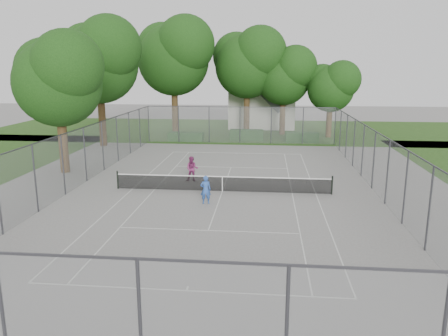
# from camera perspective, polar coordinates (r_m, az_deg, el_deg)

# --- Properties ---
(ground) EXTENTS (120.00, 120.00, 0.00)m
(ground) POSITION_cam_1_polar(r_m,az_deg,el_deg) (25.99, -0.21, -3.07)
(ground) COLOR slate
(ground) RESTS_ON ground
(grass_far) EXTENTS (60.00, 20.00, 0.00)m
(grass_far) POSITION_cam_1_polar(r_m,az_deg,el_deg) (51.41, 2.69, 4.98)
(grass_far) COLOR #224313
(grass_far) RESTS_ON ground
(court_markings) EXTENTS (11.03, 23.83, 0.01)m
(court_markings) POSITION_cam_1_polar(r_m,az_deg,el_deg) (25.99, -0.21, -3.06)
(court_markings) COLOR beige
(court_markings) RESTS_ON ground
(tennis_net) EXTENTS (12.87, 0.10, 1.10)m
(tennis_net) POSITION_cam_1_polar(r_m,az_deg,el_deg) (25.86, -0.21, -1.99)
(tennis_net) COLOR black
(tennis_net) RESTS_ON ground
(perimeter_fence) EXTENTS (18.08, 34.08, 3.52)m
(perimeter_fence) POSITION_cam_1_polar(r_m,az_deg,el_deg) (25.55, -0.22, 0.83)
(perimeter_fence) COLOR #38383D
(perimeter_fence) RESTS_ON ground
(tree_far_left) EXTENTS (8.69, 7.94, 12.49)m
(tree_far_left) POSITION_cam_1_polar(r_m,az_deg,el_deg) (47.84, -6.50, 14.62)
(tree_far_left) COLOR #3E2A16
(tree_far_left) RESTS_ON ground
(tree_far_midleft) EXTENTS (8.00, 7.30, 11.50)m
(tree_far_midleft) POSITION_cam_1_polar(r_m,az_deg,el_deg) (48.31, 3.17, 13.85)
(tree_far_midleft) COLOR #3E2A16
(tree_far_midleft) RESTS_ON ground
(tree_far_midright) EXTENTS (6.60, 6.02, 9.48)m
(tree_far_midright) POSITION_cam_1_polar(r_m,az_deg,el_deg) (47.97, 7.91, 12.10)
(tree_far_midright) COLOR #3E2A16
(tree_far_midright) RESTS_ON ground
(tree_far_right) EXTENTS (5.50, 5.02, 7.91)m
(tree_far_right) POSITION_cam_1_polar(r_m,az_deg,el_deg) (46.90, 13.89, 10.50)
(tree_far_right) COLOR #3E2A16
(tree_far_right) RESTS_ON ground
(tree_side_back) EXTENTS (8.15, 7.45, 11.72)m
(tree_side_back) POSITION_cam_1_polar(r_m,az_deg,el_deg) (42.01, -16.01, 13.71)
(tree_side_back) COLOR #3E2A16
(tree_side_back) RESTS_ON ground
(tree_side_front) EXTENTS (6.71, 6.13, 9.65)m
(tree_side_front) POSITION_cam_1_polar(r_m,az_deg,el_deg) (31.83, -20.84, 11.16)
(tree_side_front) COLOR #3E2A16
(tree_side_front) RESTS_ON ground
(hedge_left) EXTENTS (3.49, 1.05, 0.87)m
(hedge_left) POSITION_cam_1_polar(r_m,az_deg,el_deg) (43.87, -5.03, 4.11)
(hedge_left) COLOR #183F14
(hedge_left) RESTS_ON ground
(hedge_mid) EXTENTS (3.37, 0.96, 1.06)m
(hedge_mid) POSITION_cam_1_polar(r_m,az_deg,el_deg) (44.22, 2.96, 4.34)
(hedge_mid) COLOR #183F14
(hedge_mid) RESTS_ON ground
(hedge_right) EXTENTS (3.21, 1.18, 0.96)m
(hedge_right) POSITION_cam_1_polar(r_m,az_deg,el_deg) (43.81, 10.15, 4.01)
(hedge_right) COLOR #183F14
(hedge_right) RESTS_ON ground
(house) EXTENTS (7.74, 6.00, 9.64)m
(house) POSITION_cam_1_polar(r_m,az_deg,el_deg) (53.85, 4.98, 9.46)
(house) COLOR beige
(house) RESTS_ON ground
(girl_player) EXTENTS (0.62, 0.46, 1.56)m
(girl_player) POSITION_cam_1_polar(r_m,az_deg,el_deg) (23.54, -2.42, -2.84)
(girl_player) COLOR #2C54A8
(girl_player) RESTS_ON ground
(woman_player) EXTENTS (0.80, 0.62, 1.63)m
(woman_player) POSITION_cam_1_polar(r_m,az_deg,el_deg) (28.17, -4.19, -0.12)
(woman_player) COLOR #812B5E
(woman_player) RESTS_ON ground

